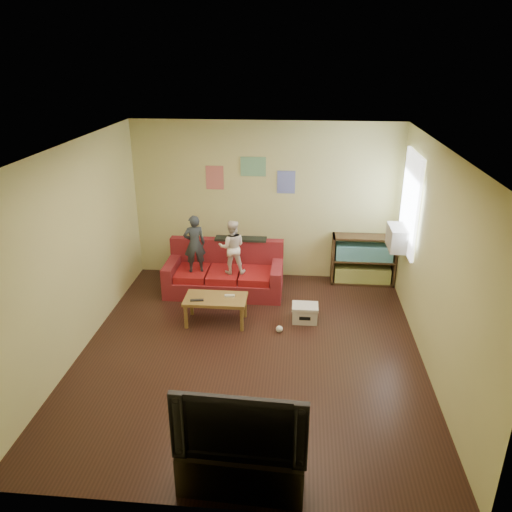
# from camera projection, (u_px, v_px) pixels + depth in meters

# --- Properties ---
(room_shell) EXTENTS (4.52, 5.02, 2.72)m
(room_shell) POSITION_uv_depth(u_px,v_px,m) (250.00, 258.00, 6.16)
(room_shell) COLOR #341C15
(room_shell) RESTS_ON ground
(sofa) EXTENTS (1.91, 0.88, 0.84)m
(sofa) POSITION_uv_depth(u_px,v_px,m) (225.00, 275.00, 8.28)
(sofa) COLOR maroon
(sofa) RESTS_ON ground
(child_a) EXTENTS (0.40, 0.33, 0.95)m
(child_a) POSITION_uv_depth(u_px,v_px,m) (195.00, 244.00, 7.94)
(child_a) COLOR #2E3741
(child_a) RESTS_ON sofa
(child_b) EXTENTS (0.47, 0.39, 0.88)m
(child_b) POSITION_uv_depth(u_px,v_px,m) (232.00, 247.00, 7.90)
(child_b) COLOR white
(child_b) RESTS_ON sofa
(coffee_table) EXTENTS (0.90, 0.50, 0.41)m
(coffee_table) POSITION_uv_depth(u_px,v_px,m) (216.00, 301.00, 7.26)
(coffee_table) COLOR olive
(coffee_table) RESTS_ON ground
(remote) EXTENTS (0.20, 0.08, 0.02)m
(remote) POSITION_uv_depth(u_px,v_px,m) (197.00, 300.00, 7.14)
(remote) COLOR black
(remote) RESTS_ON coffee_table
(game_controller) EXTENTS (0.15, 0.05, 0.03)m
(game_controller) POSITION_uv_depth(u_px,v_px,m) (230.00, 296.00, 7.26)
(game_controller) COLOR silver
(game_controller) RESTS_ON coffee_table
(bookshelf) EXTENTS (1.07, 0.32, 0.86)m
(bookshelf) POSITION_uv_depth(u_px,v_px,m) (363.00, 262.00, 8.51)
(bookshelf) COLOR #412D1A
(bookshelf) RESTS_ON ground
(window) EXTENTS (0.04, 1.08, 1.48)m
(window) POSITION_uv_depth(u_px,v_px,m) (410.00, 203.00, 7.38)
(window) COLOR white
(window) RESTS_ON room_shell
(ac_unit) EXTENTS (0.28, 0.55, 0.35)m
(ac_unit) POSITION_uv_depth(u_px,v_px,m) (398.00, 238.00, 7.61)
(ac_unit) COLOR #B7B2A3
(ac_unit) RESTS_ON window
(artwork_left) EXTENTS (0.30, 0.01, 0.40)m
(artwork_left) POSITION_uv_depth(u_px,v_px,m) (215.00, 178.00, 8.37)
(artwork_left) COLOR #D87266
(artwork_left) RESTS_ON room_shell
(artwork_center) EXTENTS (0.42, 0.01, 0.32)m
(artwork_center) POSITION_uv_depth(u_px,v_px,m) (253.00, 167.00, 8.24)
(artwork_center) COLOR #72B27F
(artwork_center) RESTS_ON room_shell
(artwork_right) EXTENTS (0.30, 0.01, 0.38)m
(artwork_right) POSITION_uv_depth(u_px,v_px,m) (286.00, 182.00, 8.29)
(artwork_right) COLOR #727FCC
(artwork_right) RESTS_ON room_shell
(file_box) EXTENTS (0.38, 0.29, 0.26)m
(file_box) POSITION_uv_depth(u_px,v_px,m) (305.00, 313.00, 7.37)
(file_box) COLOR silver
(file_box) RESTS_ON ground
(tv_stand) EXTENTS (1.16, 0.43, 0.43)m
(tv_stand) POSITION_uv_depth(u_px,v_px,m) (241.00, 470.00, 4.51)
(tv_stand) COLOR black
(tv_stand) RESTS_ON ground
(television) EXTENTS (1.18, 0.20, 0.68)m
(television) POSITION_uv_depth(u_px,v_px,m) (241.00, 421.00, 4.30)
(television) COLOR black
(television) RESTS_ON tv_stand
(tissue) EXTENTS (0.12, 0.12, 0.10)m
(tissue) POSITION_uv_depth(u_px,v_px,m) (279.00, 329.00, 7.11)
(tissue) COLOR white
(tissue) RESTS_ON ground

